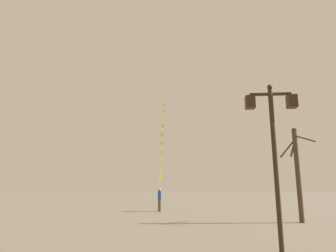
{
  "coord_description": "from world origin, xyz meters",
  "views": [
    {
      "loc": [
        0.27,
        -0.71,
        1.87
      ],
      "look_at": [
        -1.04,
        16.65,
        5.46
      ],
      "focal_mm": 31.06,
      "sensor_mm": 36.0,
      "label": 1
    }
  ],
  "objects_px": {
    "twin_lantern_lamp_post": "(273,133)",
    "kite_flyer": "(159,199)",
    "kite_train": "(162,140)",
    "bare_tree": "(298,172)"
  },
  "relations": [
    {
      "from": "twin_lantern_lamp_post",
      "to": "kite_flyer",
      "type": "height_order",
      "value": "twin_lantern_lamp_post"
    },
    {
      "from": "kite_train",
      "to": "kite_flyer",
      "type": "bearing_deg",
      "value": -85.78
    },
    {
      "from": "kite_train",
      "to": "bare_tree",
      "type": "distance_m",
      "value": 16.82
    },
    {
      "from": "twin_lantern_lamp_post",
      "to": "bare_tree",
      "type": "bearing_deg",
      "value": 66.3
    },
    {
      "from": "kite_flyer",
      "to": "bare_tree",
      "type": "xyz_separation_m",
      "value": [
        8.06,
        -6.15,
        1.7
      ]
    },
    {
      "from": "twin_lantern_lamp_post",
      "to": "kite_train",
      "type": "bearing_deg",
      "value": 104.35
    },
    {
      "from": "twin_lantern_lamp_post",
      "to": "bare_tree",
      "type": "relative_size",
      "value": 1.0
    },
    {
      "from": "bare_tree",
      "to": "kite_flyer",
      "type": "bearing_deg",
      "value": 142.62
    },
    {
      "from": "twin_lantern_lamp_post",
      "to": "kite_flyer",
      "type": "relative_size",
      "value": 2.9
    },
    {
      "from": "twin_lantern_lamp_post",
      "to": "kite_train",
      "type": "distance_m",
      "value": 22.09
    }
  ]
}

